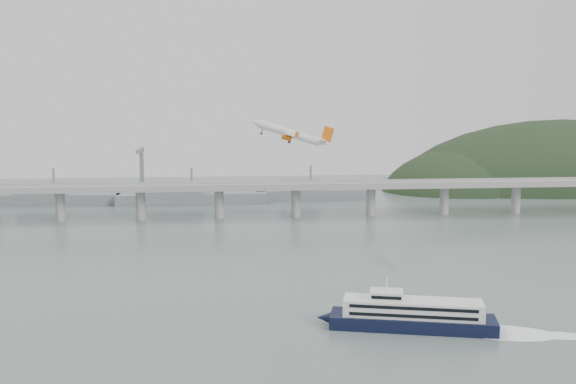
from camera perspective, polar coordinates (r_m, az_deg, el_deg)
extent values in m
plane|color=slate|center=(246.04, 1.32, -10.04)|extent=(900.00, 900.00, 0.00)
cube|color=gray|center=(437.04, -1.93, 0.42)|extent=(800.00, 22.00, 2.20)
cube|color=gray|center=(426.40, -1.84, 0.51)|extent=(800.00, 0.60, 1.80)
cube|color=gray|center=(447.20, -2.03, 0.84)|extent=(800.00, 0.60, 1.80)
cylinder|color=gray|center=(448.91, -18.72, -1.14)|extent=(6.00, 6.00, 21.00)
cylinder|color=gray|center=(440.41, -12.37, -1.08)|extent=(6.00, 6.00, 21.00)
cylinder|color=gray|center=(437.49, -5.85, -1.00)|extent=(6.00, 6.00, 21.00)
cylinder|color=gray|center=(440.27, 0.67, -0.90)|extent=(6.00, 6.00, 21.00)
cylinder|color=gray|center=(448.64, 7.03, -0.80)|extent=(6.00, 6.00, 21.00)
cylinder|color=gray|center=(462.29, 13.08, -0.69)|extent=(6.00, 6.00, 21.00)
cylinder|color=gray|center=(480.78, 18.73, -0.59)|extent=(6.00, 6.00, 21.00)
ellipsoid|color=black|center=(644.01, 21.95, -1.22)|extent=(320.00, 150.00, 156.00)
ellipsoid|color=black|center=(595.54, 14.31, -1.00)|extent=(140.00, 110.00, 96.00)
cube|color=slate|center=(521.69, -19.14, -0.60)|extent=(95.67, 20.15, 8.00)
cube|color=slate|center=(522.95, -20.19, 0.26)|extent=(33.90, 15.02, 8.00)
cylinder|color=slate|center=(519.77, -19.22, 1.15)|extent=(1.60, 1.60, 14.00)
cube|color=slate|center=(503.03, -8.12, -0.54)|extent=(110.55, 21.43, 8.00)
cube|color=slate|center=(502.54, -9.39, 0.34)|extent=(39.01, 16.73, 8.00)
cylinder|color=slate|center=(501.03, -8.16, 1.27)|extent=(1.60, 1.60, 14.00)
cube|color=slate|center=(517.18, 1.93, -0.25)|extent=(85.00, 13.60, 8.00)
cube|color=slate|center=(515.08, 1.00, 0.62)|extent=(29.75, 11.90, 8.00)
cylinder|color=slate|center=(515.24, 1.94, 1.51)|extent=(1.60, 1.60, 14.00)
cube|color=slate|center=(538.84, -12.27, 1.61)|extent=(3.00, 3.00, 40.00)
cube|color=slate|center=(527.40, -12.44, 3.44)|extent=(3.00, 28.00, 3.00)
cube|color=black|center=(231.28, 10.48, -10.77)|extent=(55.78, 26.48, 4.34)
cone|color=black|center=(232.24, 3.11, -10.58)|extent=(6.36, 5.59, 4.34)
cube|color=silver|center=(229.80, 10.51, -9.62)|extent=(46.83, 22.16, 5.43)
cube|color=black|center=(224.15, 10.56, -9.68)|extent=(39.90, 10.73, 1.09)
cube|color=black|center=(224.93, 10.54, -10.32)|extent=(39.90, 10.73, 1.09)
cube|color=black|center=(234.64, 10.49, -8.89)|extent=(39.90, 10.73, 1.09)
cube|color=black|center=(235.39, 10.47, -9.50)|extent=(39.90, 10.73, 1.09)
cube|color=silver|center=(228.52, 8.34, -8.59)|extent=(12.43, 10.12, 2.82)
cube|color=black|center=(224.82, 8.32, -8.86)|extent=(9.47, 2.63, 1.09)
cylinder|color=silver|center=(227.58, 8.35, -7.75)|extent=(0.66, 0.66, 4.34)
ellipsoid|color=white|center=(234.85, 18.05, -11.28)|extent=(34.21, 23.11, 0.22)
ellipsoid|color=white|center=(237.75, 21.73, -11.22)|extent=(24.66, 13.55, 0.22)
cylinder|color=silver|center=(329.82, 0.13, 5.02)|extent=(30.57, 8.68, 12.78)
cone|color=silver|center=(330.08, -2.78, 5.90)|extent=(5.88, 4.67, 5.09)
cone|color=silver|center=(330.51, 3.15, 4.18)|extent=(6.57, 4.31, 5.41)
cube|color=silver|center=(329.82, 0.25, 4.78)|extent=(8.66, 37.44, 3.82)
cube|color=silver|center=(330.45, 3.01, 4.36)|extent=(4.58, 13.38, 1.94)
cube|color=#DB5E0E|center=(330.59, 3.37, 4.90)|extent=(6.81, 1.03, 8.23)
cylinder|color=#DB5E0E|center=(335.80, -0.11, 4.61)|extent=(5.45, 3.26, 3.78)
cylinder|color=black|center=(335.78, -0.48, 4.73)|extent=(1.38, 2.60, 2.52)
cube|color=silver|center=(335.80, -0.05, 4.79)|extent=(3.01, 0.57, 2.06)
cylinder|color=#DB5E0E|center=(323.80, -0.09, 4.61)|extent=(5.45, 3.26, 3.78)
cylinder|color=black|center=(323.79, -0.48, 4.73)|extent=(1.38, 2.60, 2.52)
cube|color=silver|center=(323.80, -0.03, 4.79)|extent=(3.01, 0.57, 2.06)
cylinder|color=black|center=(332.66, 0.15, 4.45)|extent=(1.19, 0.49, 2.63)
cylinder|color=black|center=(332.66, 0.09, 4.26)|extent=(1.54, 0.58, 1.52)
cylinder|color=black|center=(326.98, 0.16, 4.45)|extent=(1.19, 0.49, 2.63)
cylinder|color=black|center=(326.99, 0.10, 4.25)|extent=(1.54, 0.58, 1.52)
cylinder|color=black|center=(329.92, -2.21, 5.17)|extent=(1.19, 0.49, 2.63)
cylinder|color=black|center=(329.92, -2.27, 4.97)|extent=(1.54, 0.58, 1.52)
cube|color=#DB5E0E|center=(348.41, 0.61, 4.88)|extent=(2.46, 0.45, 3.02)
cube|color=#DB5E0E|center=(311.34, 0.76, 4.89)|extent=(2.46, 0.45, 3.02)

